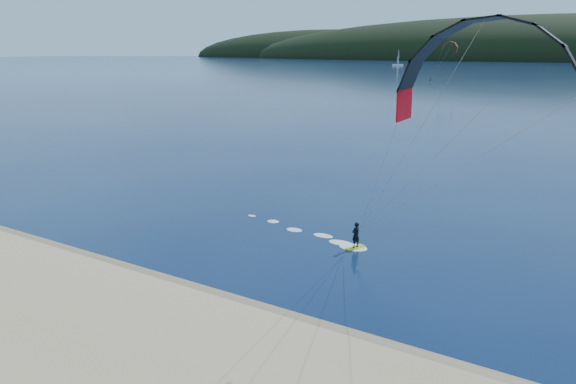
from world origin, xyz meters
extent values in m
plane|color=#08163D|center=(0.00, 0.00, 0.00)|extent=(1800.00, 1800.00, 0.00)
cube|color=#886E4F|center=(0.00, 4.50, 0.05)|extent=(220.00, 2.50, 0.10)
ellipsoid|color=black|center=(-50.00, 720.00, 0.00)|extent=(840.00, 280.00, 110.00)
ellipsoid|color=black|center=(-380.00, 780.00, 0.00)|extent=(520.00, 220.00, 90.00)
cube|color=#AFD418|center=(6.80, 15.47, 0.05)|extent=(0.97, 1.51, 0.08)
imported|color=black|center=(6.80, 15.47, 0.97)|extent=(0.64, 0.76, 1.78)
cylinder|color=gray|center=(11.20, 12.07, 5.95)|extent=(0.02, 0.02, 13.85)
cube|color=#AFD418|center=(-38.71, 198.93, 0.04)|extent=(0.89, 1.26, 0.07)
imported|color=black|center=(-38.71, 198.93, 0.82)|extent=(0.83, 0.90, 1.49)
cylinder|color=gray|center=(-34.71, 196.99, 7.10)|extent=(0.02, 0.02, 14.55)
cube|color=white|center=(-120.23, 397.69, 0.55)|extent=(9.17, 5.03, 1.53)
cylinder|color=white|center=(-120.23, 397.69, 6.55)|extent=(0.22, 0.22, 12.01)
cube|color=white|center=(-120.18, 399.22, 6.55)|extent=(0.81, 2.75, 8.73)
cube|color=white|center=(-120.18, 395.95, 4.37)|extent=(0.64, 2.12, 5.46)
camera|label=1|loc=(19.14, -14.38, 12.99)|focal=31.59mm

